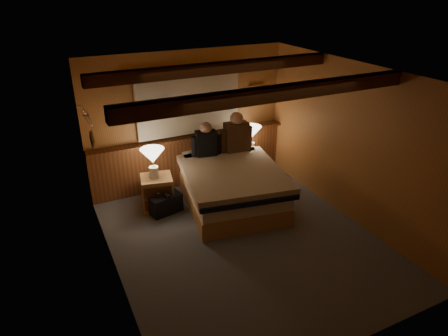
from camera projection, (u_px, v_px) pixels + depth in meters
floor at (244, 240)px, 5.79m from camera, size 4.20×4.20×0.00m
ceiling at (248, 74)px, 4.76m from camera, size 4.20×4.20×0.00m
wall_back at (188, 120)px, 6.99m from camera, size 3.60×0.00×3.60m
wall_left at (108, 194)px, 4.57m from camera, size 0.00×4.20×4.20m
wall_right at (351, 143)px, 5.99m from camera, size 0.00×4.20×4.20m
wall_front at (358, 254)px, 3.57m from camera, size 3.60×0.00×3.60m
wainscot at (191, 158)px, 7.24m from camera, size 3.60×0.23×0.94m
curtain_window at (189, 103)px, 6.79m from camera, size 2.18×0.09×1.11m
ceiling_beams at (242, 79)px, 4.93m from camera, size 3.60×1.65×0.16m
coat_rail at (87, 116)px, 5.68m from camera, size 0.05×0.55×0.24m
framed_print at (256, 92)px, 7.35m from camera, size 0.30×0.04×0.25m
bed at (231, 186)px, 6.58m from camera, size 1.81×2.18×0.67m
nightstand_left at (157, 192)px, 6.53m from camera, size 0.58×0.54×0.55m
nightstand_right at (249, 165)px, 7.54m from camera, size 0.54×0.50×0.52m
lamp_left at (153, 158)px, 6.26m from camera, size 0.38×0.38×0.50m
lamp_right at (251, 134)px, 7.28m from camera, size 0.38×0.38×0.50m
person_left at (206, 142)px, 6.83m from camera, size 0.51×0.27×0.63m
person_right at (236, 135)px, 7.00m from camera, size 0.60×0.27×0.73m
duffel_bag at (165, 203)px, 6.44m from camera, size 0.56×0.41×0.37m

